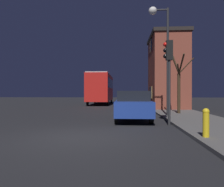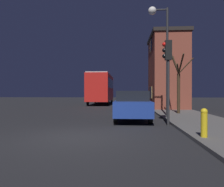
{
  "view_description": "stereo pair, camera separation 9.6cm",
  "coord_description": "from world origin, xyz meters",
  "px_view_note": "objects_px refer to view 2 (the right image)",
  "views": [
    {
      "loc": [
        1.63,
        -7.34,
        1.52
      ],
      "look_at": [
        0.35,
        12.73,
        1.43
      ],
      "focal_mm": 35.0,
      "sensor_mm": 36.0,
      "label": 1
    },
    {
      "loc": [
        1.72,
        -7.34,
        1.52
      ],
      "look_at": [
        0.35,
        12.73,
        1.43
      ],
      "focal_mm": 35.0,
      "sensor_mm": 36.0,
      "label": 2
    }
  ],
  "objects_px": {
    "bare_tree": "(178,83)",
    "fire_hydrant": "(204,122)",
    "streetlamp": "(160,37)",
    "car_near_lane": "(132,105)",
    "traffic_light": "(168,64)",
    "car_mid_lane": "(128,101)",
    "bus": "(101,87)"
  },
  "relations": [
    {
      "from": "car_near_lane",
      "to": "car_mid_lane",
      "type": "relative_size",
      "value": 1.11
    },
    {
      "from": "bare_tree",
      "to": "fire_hydrant",
      "type": "xyz_separation_m",
      "value": [
        -1.02,
        -7.81,
        -1.52
      ]
    },
    {
      "from": "bare_tree",
      "to": "car_near_lane",
      "type": "xyz_separation_m",
      "value": [
        -3.14,
        -2.7,
        -1.28
      ]
    },
    {
      "from": "bare_tree",
      "to": "bus",
      "type": "bearing_deg",
      "value": 116.94
    },
    {
      "from": "bus",
      "to": "car_mid_lane",
      "type": "relative_size",
      "value": 2.16
    },
    {
      "from": "streetlamp",
      "to": "bare_tree",
      "type": "height_order",
      "value": "streetlamp"
    },
    {
      "from": "car_mid_lane",
      "to": "car_near_lane",
      "type": "bearing_deg",
      "value": -88.69
    },
    {
      "from": "bus",
      "to": "car_mid_lane",
      "type": "xyz_separation_m",
      "value": [
        3.47,
        -8.63,
        -1.5
      ]
    },
    {
      "from": "bus",
      "to": "car_mid_lane",
      "type": "distance_m",
      "value": 9.42
    },
    {
      "from": "streetlamp",
      "to": "traffic_light",
      "type": "distance_m",
      "value": 3.77
    },
    {
      "from": "streetlamp",
      "to": "bus",
      "type": "height_order",
      "value": "streetlamp"
    },
    {
      "from": "traffic_light",
      "to": "car_near_lane",
      "type": "relative_size",
      "value": 0.82
    },
    {
      "from": "car_near_lane",
      "to": "fire_hydrant",
      "type": "distance_m",
      "value": 5.54
    },
    {
      "from": "bare_tree",
      "to": "car_mid_lane",
      "type": "xyz_separation_m",
      "value": [
        -3.31,
        4.73,
        -1.35
      ]
    },
    {
      "from": "car_near_lane",
      "to": "car_mid_lane",
      "type": "height_order",
      "value": "car_near_lane"
    },
    {
      "from": "traffic_light",
      "to": "car_mid_lane",
      "type": "bearing_deg",
      "value": 100.62
    },
    {
      "from": "traffic_light",
      "to": "fire_hydrant",
      "type": "relative_size",
      "value": 4.33
    },
    {
      "from": "streetlamp",
      "to": "bare_tree",
      "type": "distance_m",
      "value": 3.44
    },
    {
      "from": "bus",
      "to": "car_near_lane",
      "type": "bearing_deg",
      "value": -77.22
    },
    {
      "from": "fire_hydrant",
      "to": "car_mid_lane",
      "type": "bearing_deg",
      "value": 100.37
    },
    {
      "from": "streetlamp",
      "to": "bare_tree",
      "type": "bearing_deg",
      "value": 45.52
    },
    {
      "from": "traffic_light",
      "to": "bare_tree",
      "type": "relative_size",
      "value": 0.92
    },
    {
      "from": "streetlamp",
      "to": "traffic_light",
      "type": "height_order",
      "value": "streetlamp"
    },
    {
      "from": "streetlamp",
      "to": "car_near_lane",
      "type": "relative_size",
      "value": 1.38
    },
    {
      "from": "car_mid_lane",
      "to": "streetlamp",
      "type": "bearing_deg",
      "value": -73.05
    },
    {
      "from": "streetlamp",
      "to": "traffic_light",
      "type": "relative_size",
      "value": 1.68
    },
    {
      "from": "streetlamp",
      "to": "car_near_lane",
      "type": "distance_m",
      "value": 4.57
    },
    {
      "from": "streetlamp",
      "to": "car_near_lane",
      "type": "bearing_deg",
      "value": -144.05
    },
    {
      "from": "fire_hydrant",
      "to": "car_near_lane",
      "type": "bearing_deg",
      "value": 112.6
    },
    {
      "from": "traffic_light",
      "to": "car_near_lane",
      "type": "distance_m",
      "value": 3.17
    },
    {
      "from": "streetlamp",
      "to": "car_mid_lane",
      "type": "distance_m",
      "value": 7.67
    },
    {
      "from": "bare_tree",
      "to": "fire_hydrant",
      "type": "relative_size",
      "value": 4.7
    }
  ]
}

